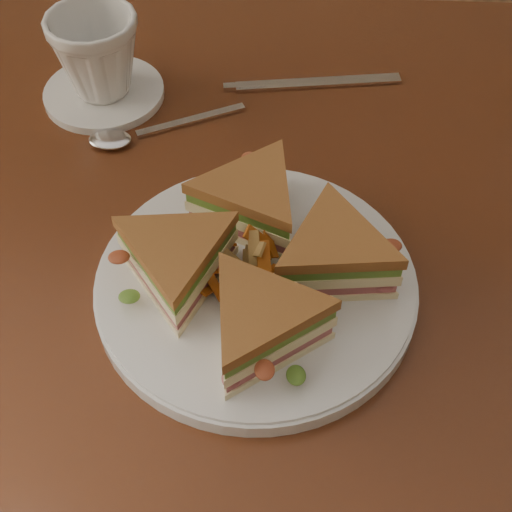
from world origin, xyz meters
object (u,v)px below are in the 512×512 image
at_px(spoon, 130,135).
at_px(coffee_cup, 97,55).
at_px(plate, 256,285).
at_px(saucer, 104,93).
at_px(knife, 306,84).
at_px(table, 251,263).
at_px(sandwich_wedges, 256,260).

distance_m(spoon, coffee_cup, 0.10).
xyz_separation_m(plate, saucer, (-0.19, 0.28, -0.00)).
bearing_deg(coffee_cup, spoon, -72.53).
height_order(plate, knife, plate).
height_order(table, saucer, saucer).
xyz_separation_m(table, coffee_cup, (-0.18, 0.17, 0.16)).
bearing_deg(sandwich_wedges, spoon, 126.29).
relative_size(spoon, saucer, 1.20).
bearing_deg(plate, sandwich_wedges, 151.93).
bearing_deg(spoon, knife, 2.96).
relative_size(table, spoon, 7.04).
relative_size(knife, coffee_cup, 2.08).
xyz_separation_m(table, knife, (0.06, 0.20, 0.10)).
bearing_deg(plate, table, 95.83).
distance_m(sandwich_wedges, saucer, 0.34).
bearing_deg(saucer, spoon, -59.50).
bearing_deg(plate, spoon, 126.29).
distance_m(plate, sandwich_wedges, 0.04).
height_order(table, knife, knife).
relative_size(spoon, knife, 0.79).
relative_size(table, knife, 5.59).
distance_m(sandwich_wedges, knife, 0.32).
bearing_deg(spoon, sandwich_wedges, -79.32).
bearing_deg(knife, spoon, -159.51).
relative_size(saucer, coffee_cup, 1.37).
xyz_separation_m(plate, knife, (0.04, 0.31, -0.01)).
bearing_deg(knife, plate, -106.24).
relative_size(sandwich_wedges, spoon, 1.63).
height_order(spoon, knife, spoon).
xyz_separation_m(plate, sandwich_wedges, (-0.00, 0.00, 0.04)).
distance_m(plate, knife, 0.32).
distance_m(plate, coffee_cup, 0.34).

